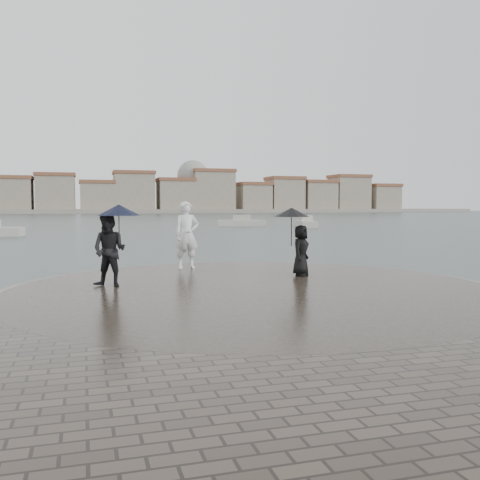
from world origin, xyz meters
name	(u,v)px	position (x,y,z in m)	size (l,w,h in m)	color
ground	(313,335)	(0.00, 0.00, 0.00)	(400.00, 400.00, 0.00)	#2B3835
kerb_ring	(255,296)	(0.00, 3.50, 0.16)	(12.50, 12.50, 0.32)	gray
quay_tip	(255,295)	(0.00, 3.50, 0.18)	(11.90, 11.90, 0.36)	#2D261E
statue	(187,235)	(-0.86, 7.91, 1.43)	(0.78, 0.51, 2.14)	white
visitor_left	(112,241)	(-3.35, 4.72, 1.50)	(1.35, 1.16, 2.04)	black
visitor_right	(297,236)	(1.85, 5.29, 1.49)	(1.18, 1.04, 1.95)	black
far_skyline	(76,195)	(-6.29, 160.71, 5.61)	(260.00, 20.00, 37.00)	gray
boats	(199,225)	(7.10, 43.63, 0.38)	(34.72, 16.75, 1.50)	#B8B5A6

